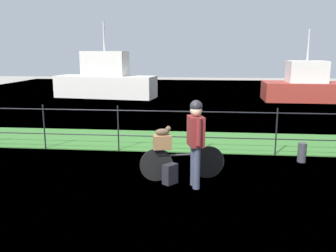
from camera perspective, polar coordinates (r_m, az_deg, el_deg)
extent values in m
plane|color=gray|center=(7.27, -4.23, -8.94)|extent=(60.00, 60.00, 0.00)
cube|color=#38702D|center=(10.54, -0.94, -2.29)|extent=(27.00, 2.40, 0.03)
plane|color=#426684|center=(18.77, 2.11, 3.83)|extent=(30.00, 30.00, 0.00)
cylinder|color=black|center=(10.10, -18.96, -0.15)|extent=(0.04, 0.04, 1.20)
cylinder|color=black|center=(9.44, -7.86, -0.42)|extent=(0.04, 0.04, 1.20)
cylinder|color=black|center=(9.18, 4.36, -0.69)|extent=(0.04, 0.04, 1.20)
cylinder|color=black|center=(9.34, 16.72, -0.93)|extent=(0.04, 0.04, 1.20)
cylinder|color=black|center=(9.29, -1.83, -1.64)|extent=(18.00, 0.03, 0.03)
cylinder|color=black|center=(9.16, -1.86, 2.37)|extent=(18.00, 0.03, 0.03)
cylinder|color=black|center=(7.48, 6.36, -5.69)|extent=(0.66, 0.22, 0.67)
cylinder|color=black|center=(7.27, -1.84, -6.14)|extent=(0.66, 0.22, 0.67)
cylinder|color=#2D2D33|center=(7.30, 2.34, -4.55)|extent=(0.82, 0.27, 0.04)
cube|color=black|center=(7.22, -0.90, -4.33)|extent=(0.22, 0.14, 0.06)
cube|color=slate|center=(7.19, -0.91, -3.62)|extent=(0.39, 0.25, 0.02)
cube|color=brown|center=(7.15, -0.91, -2.51)|extent=(0.40, 0.33, 0.27)
ellipsoid|color=#4C3D2D|center=(7.11, -0.91, -0.94)|extent=(0.31, 0.21, 0.13)
sphere|color=#4C3D2D|center=(7.11, 0.04, -0.44)|extent=(0.11, 0.11, 0.11)
cylinder|color=#383D51|center=(7.04, 4.12, -6.12)|extent=(0.14, 0.14, 0.82)
cylinder|color=#383D51|center=(6.85, 4.52, -6.62)|extent=(0.14, 0.14, 0.82)
cube|color=maroon|center=(6.77, 4.41, -0.80)|extent=(0.36, 0.45, 0.56)
cylinder|color=maroon|center=(6.97, 3.97, -0.19)|extent=(0.10, 0.10, 0.50)
cylinder|color=maroon|center=(6.55, 4.87, -0.97)|extent=(0.10, 0.10, 0.50)
sphere|color=tan|center=(6.69, 4.46, 2.46)|extent=(0.22, 0.22, 0.22)
sphere|color=black|center=(6.68, 4.47, 3.12)|extent=(0.23, 0.23, 0.23)
cube|color=black|center=(7.15, 0.33, -7.57)|extent=(0.31, 0.33, 0.40)
cylinder|color=#38383D|center=(9.07, 20.38, -3.95)|extent=(0.20, 0.20, 0.46)
cube|color=silver|center=(20.87, -9.81, 6.14)|extent=(5.82, 2.43, 1.22)
cube|color=silver|center=(20.79, -9.93, 9.69)|extent=(2.62, 1.50, 1.36)
cylinder|color=#B2B2B2|center=(20.79, -10.08, 13.77)|extent=(0.10, 0.10, 1.60)
cube|color=#9E3328|center=(20.55, 20.80, 5.12)|extent=(4.35, 2.41, 0.97)
cube|color=silver|center=(20.47, 21.01, 8.03)|extent=(1.93, 1.67, 1.12)
cylinder|color=#B2B2B2|center=(20.45, 21.29, 11.82)|extent=(0.10, 0.10, 1.60)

